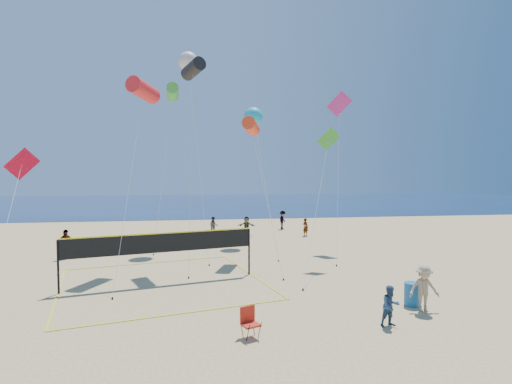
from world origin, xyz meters
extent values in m
cube|color=#10234F|center=(0.00, 62.00, 0.01)|extent=(140.00, 50.00, 0.03)
imported|color=navy|center=(6.03, 3.54, 0.76)|extent=(0.80, 0.66, 1.51)
imported|color=tan|center=(8.12, 4.83, 0.95)|extent=(1.29, 0.84, 1.89)
imported|color=gray|center=(-9.60, 17.16, 0.97)|extent=(1.12, 1.15, 1.94)
imported|color=gray|center=(3.19, 24.92, 0.84)|extent=(1.64, 0.83, 1.69)
imported|color=gray|center=(8.31, 23.88, 0.79)|extent=(0.63, 0.69, 1.58)
imported|color=gray|center=(0.30, 25.64, 0.81)|extent=(0.82, 0.65, 1.63)
imported|color=gray|center=(7.20, 28.36, 0.91)|extent=(1.19, 1.35, 1.81)
cube|color=red|center=(0.78, 3.22, 0.46)|extent=(0.72, 0.69, 0.06)
cube|color=red|center=(0.70, 3.43, 0.77)|extent=(0.54, 0.26, 0.57)
cylinder|color=black|center=(0.65, 2.94, 0.26)|extent=(0.13, 0.27, 0.73)
cylinder|color=black|center=(0.49, 3.33, 0.26)|extent=(0.13, 0.27, 0.73)
cylinder|color=black|center=(1.07, 3.12, 0.26)|extent=(0.13, 0.27, 0.73)
cylinder|color=black|center=(0.91, 3.50, 0.26)|extent=(0.13, 0.27, 0.73)
cylinder|color=#185D9E|center=(8.02, 5.53, 0.49)|extent=(0.79, 0.79, 0.99)
cylinder|color=black|center=(-7.47, 9.38, 1.27)|extent=(0.10, 0.10, 2.54)
cylinder|color=black|center=(1.77, 11.65, 1.27)|extent=(0.10, 0.10, 2.54)
cube|color=black|center=(-2.85, 10.52, 2.06)|extent=(9.25, 2.29, 0.95)
cube|color=#FFF21A|center=(-2.85, 10.52, 2.57)|extent=(9.25, 2.30, 0.06)
cube|color=#FFF21A|center=(-1.71, 5.90, 0.01)|extent=(9.45, 2.37, 0.02)
cube|color=#FFF21A|center=(-3.99, 15.14, 0.01)|extent=(9.45, 2.37, 0.02)
cylinder|color=red|center=(-4.18, 14.53, 10.52)|extent=(1.86, 2.55, 1.29)
cylinder|color=silver|center=(-4.49, 11.34, 5.28)|extent=(0.65, 6.38, 10.47)
cylinder|color=black|center=(-4.81, 8.16, 0.05)|extent=(0.08, 0.08, 0.10)
cylinder|color=black|center=(-1.25, 15.17, 12.03)|extent=(1.62, 2.20, 1.11)
cylinder|color=silver|center=(-1.39, 13.19, 6.04)|extent=(0.29, 3.97, 11.99)
cylinder|color=black|center=(-1.53, 11.21, 0.05)|extent=(0.08, 0.08, 0.10)
cylinder|color=#F63F1D|center=(2.48, 16.18, 8.67)|extent=(1.47, 2.26, 1.15)
cylinder|color=silver|center=(2.94, 13.16, 4.36)|extent=(0.95, 6.04, 8.63)
cylinder|color=black|center=(3.41, 10.15, 0.05)|extent=(0.08, 0.08, 0.10)
cube|color=red|center=(-9.94, 11.92, 6.10)|extent=(1.69, 0.31, 1.69)
cylinder|color=silver|center=(-9.08, 7.89, 3.08)|extent=(1.75, 8.07, 6.07)
cube|color=green|center=(7.07, 14.05, 7.74)|extent=(1.51, 0.25, 1.49)
cylinder|color=silver|center=(5.51, 11.15, 3.90)|extent=(3.14, 5.81, 7.70)
cylinder|color=black|center=(3.95, 8.25, 0.05)|extent=(0.08, 0.08, 0.10)
cube|color=#D63086|center=(9.61, 19.24, 10.82)|extent=(1.72, 0.96, 1.92)
cylinder|color=silver|center=(8.41, 15.98, 5.44)|extent=(2.41, 6.52, 10.78)
cylinder|color=black|center=(7.22, 12.73, 0.05)|extent=(0.08, 0.08, 0.10)
sphere|color=silver|center=(-1.71, 21.43, 14.13)|extent=(1.87, 1.87, 1.50)
cylinder|color=silver|center=(-1.05, 17.68, 7.09)|extent=(1.34, 7.52, 14.08)
cylinder|color=black|center=(-0.38, 13.93, 0.05)|extent=(0.08, 0.08, 0.10)
sphere|color=#1BA9CD|center=(3.43, 22.05, 10.12)|extent=(1.93, 1.93, 1.50)
cylinder|color=silver|center=(3.72, 18.28, 5.09)|extent=(0.59, 7.56, 10.08)
cylinder|color=black|center=(4.00, 14.51, 0.05)|extent=(0.08, 0.08, 0.10)
cylinder|color=green|center=(-3.08, 23.99, 12.27)|extent=(1.12, 2.38, 1.27)
cylinder|color=silver|center=(-3.57, 20.76, 6.16)|extent=(0.99, 6.46, 12.22)
cylinder|color=black|center=(-4.06, 17.54, 0.05)|extent=(0.08, 0.08, 0.10)
camera|label=1|loc=(-0.92, -10.08, 5.73)|focal=28.00mm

